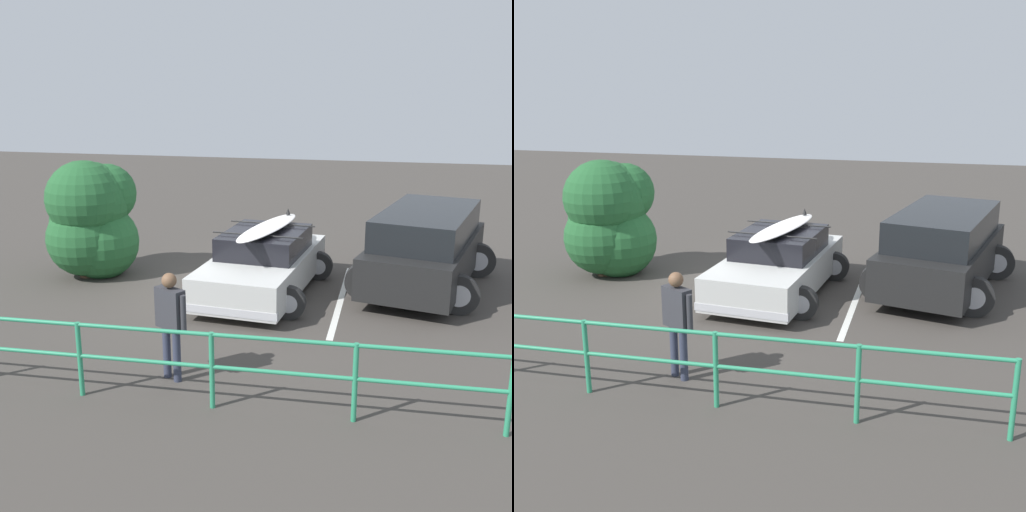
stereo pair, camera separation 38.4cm
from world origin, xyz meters
The scene contains 7 objects.
ground_plane centered at (0.00, 0.00, -0.01)m, with size 44.00×44.00×0.02m, color #423D38.
parking_stripe centered at (-2.26, 0.31, 0.00)m, with size 4.35×0.12×0.00m, color silver.
sedan_car centered at (-0.65, 0.28, 0.62)m, with size 2.62×4.18×1.55m.
suv_car centered at (-3.88, -0.79, 0.87)m, with size 3.12×4.64×1.67m.
person_bystander centered at (-0.17, 4.41, 0.97)m, with size 0.56×0.38×1.62m.
railing_fence centered at (-0.05, 5.12, 0.72)m, with size 9.40×0.33×1.08m.
bush_near_left centered at (3.29, -0.12, 1.34)m, with size 2.03×1.91×2.65m.
Camera 2 is at (-3.60, 12.42, 4.26)m, focal length 45.00 mm.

